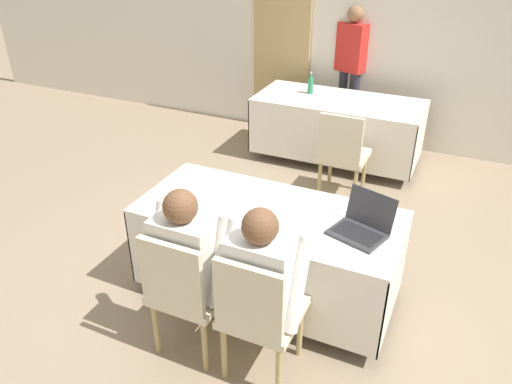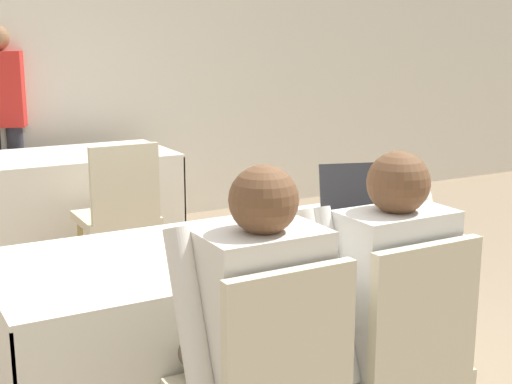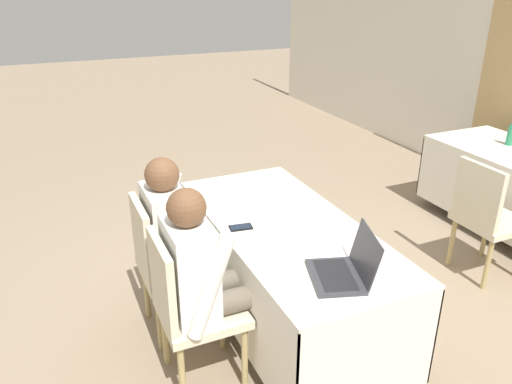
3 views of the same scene
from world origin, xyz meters
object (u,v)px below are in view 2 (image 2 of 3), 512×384
Objects in this scene: laptop at (363,214)px; cell_phone at (249,266)px; person_red_shirt at (2,118)px; person_checkered_shirt at (251,326)px; chair_near_right at (396,354)px; chair_far_spare at (119,210)px; person_white_shirt at (378,298)px.

cell_phone is (-0.70, -0.27, -0.04)m from laptop.
person_red_shirt is (-0.93, 3.15, 0.14)m from laptop.
cell_phone is 0.09× the size of person_red_shirt.
person_checkered_shirt is 0.74× the size of person_red_shirt.
cell_phone is 0.38m from person_checkered_shirt.
laptop is 1.07m from person_checkered_shirt.
person_red_shirt is at bearing 102.08° from cell_phone.
chair_near_right is 1.00× the size of chair_far_spare.
person_red_shirt is (-0.53, 3.85, 0.41)m from chair_near_right.
cell_phone is at bearing -141.21° from laptop.
person_red_shirt reaches higher than laptop.
cell_phone is at bearing -47.05° from person_white_shirt.
chair_far_spare is at bearing 126.90° from laptop.
chair_near_right is 0.57× the size of person_red_shirt.
chair_near_right is at bearing 167.91° from person_checkered_shirt.
chair_near_right is at bearing 90.00° from person_white_shirt.
cell_phone is 0.16× the size of chair_near_right.
chair_far_spare is at bearing 93.89° from cell_phone.
person_checkered_shirt reaches higher than chair_near_right.
person_white_shirt is (0.31, -0.33, -0.06)m from cell_phone.
person_red_shirt reaches higher than person_checkered_shirt.
chair_near_right is at bearing -101.29° from laptop.
cell_phone is 0.46m from person_white_shirt.
chair_near_right and chair_far_spare have the same top height.
chair_far_spare is (-0.56, 1.61, -0.27)m from laptop.
person_white_shirt is at bearing -105.33° from laptop.
chair_near_right is (-0.39, -0.70, -0.27)m from laptop.
chair_far_spare reaches higher than cell_phone.
laptop is 0.25× the size of person_red_shirt.
person_checkered_shirt reaches higher than chair_far_spare.
laptop is 0.44× the size of chair_far_spare.
person_white_shirt is at bearing -90.00° from chair_near_right.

